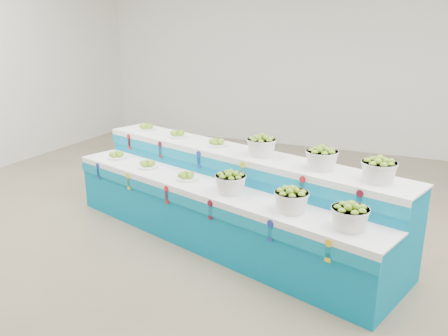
# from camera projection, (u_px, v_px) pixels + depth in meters

# --- Properties ---
(ground) EXTENTS (10.00, 10.00, 0.00)m
(ground) POSITION_uv_depth(u_px,v_px,m) (227.00, 250.00, 5.19)
(ground) COLOR brown
(ground) RESTS_ON ground
(back_wall) EXTENTS (10.00, 0.00, 10.00)m
(back_wall) POSITION_uv_depth(u_px,v_px,m) (330.00, 49.00, 8.96)
(back_wall) COLOR silver
(back_wall) RESTS_ON ground
(display_stand) EXTENTS (4.40, 2.32, 1.02)m
(display_stand) POSITION_uv_depth(u_px,v_px,m) (224.00, 197.00, 5.36)
(display_stand) COLOR #0279A8
(display_stand) RESTS_ON ground
(plate_lower_left) EXTENTS (0.33, 0.33, 0.10)m
(plate_lower_left) POSITION_uv_depth(u_px,v_px,m) (116.00, 155.00, 6.17)
(plate_lower_left) COLOR white
(plate_lower_left) RESTS_ON display_stand
(plate_lower_mid) EXTENTS (0.33, 0.33, 0.10)m
(plate_lower_mid) POSITION_uv_depth(u_px,v_px,m) (147.00, 164.00, 5.76)
(plate_lower_mid) COLOR white
(plate_lower_mid) RESTS_ON display_stand
(plate_lower_right) EXTENTS (0.33, 0.33, 0.10)m
(plate_lower_right) POSITION_uv_depth(u_px,v_px,m) (186.00, 175.00, 5.31)
(plate_lower_right) COLOR white
(plate_lower_right) RESTS_ON display_stand
(basket_lower_left) EXTENTS (0.42, 0.42, 0.24)m
(basket_lower_left) POSITION_uv_depth(u_px,v_px,m) (231.00, 182.00, 4.86)
(basket_lower_left) COLOR silver
(basket_lower_left) RESTS_ON display_stand
(basket_lower_mid) EXTENTS (0.42, 0.42, 0.24)m
(basket_lower_mid) POSITION_uv_depth(u_px,v_px,m) (291.00, 200.00, 4.38)
(basket_lower_mid) COLOR silver
(basket_lower_mid) RESTS_ON display_stand
(basket_lower_right) EXTENTS (0.42, 0.42, 0.24)m
(basket_lower_right) POSITION_uv_depth(u_px,v_px,m) (350.00, 216.00, 3.99)
(basket_lower_right) COLOR silver
(basket_lower_right) RESTS_ON display_stand
(plate_upper_left) EXTENTS (0.33, 0.33, 0.10)m
(plate_upper_left) POSITION_uv_depth(u_px,v_px,m) (146.00, 127.00, 6.46)
(plate_upper_left) COLOR white
(plate_upper_left) RESTS_ON display_stand
(plate_upper_mid) EXTENTS (0.33, 0.33, 0.10)m
(plate_upper_mid) POSITION_uv_depth(u_px,v_px,m) (178.00, 134.00, 6.05)
(plate_upper_mid) COLOR white
(plate_upper_mid) RESTS_ON display_stand
(plate_upper_right) EXTENTS (0.33, 0.33, 0.10)m
(plate_upper_right) POSITION_uv_depth(u_px,v_px,m) (217.00, 142.00, 5.60)
(plate_upper_right) COLOR white
(plate_upper_right) RESTS_ON display_stand
(basket_upper_left) EXTENTS (0.42, 0.42, 0.24)m
(basket_upper_left) POSITION_uv_depth(u_px,v_px,m) (261.00, 146.00, 5.15)
(basket_upper_left) COLOR silver
(basket_upper_left) RESTS_ON display_stand
(basket_upper_mid) EXTENTS (0.42, 0.42, 0.24)m
(basket_upper_mid) POSITION_uv_depth(u_px,v_px,m) (322.00, 158.00, 4.67)
(basket_upper_mid) COLOR silver
(basket_upper_mid) RESTS_ON display_stand
(basket_upper_right) EXTENTS (0.42, 0.42, 0.24)m
(basket_upper_right) POSITION_uv_depth(u_px,v_px,m) (379.00, 170.00, 4.28)
(basket_upper_right) COLOR silver
(basket_upper_right) RESTS_ON display_stand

